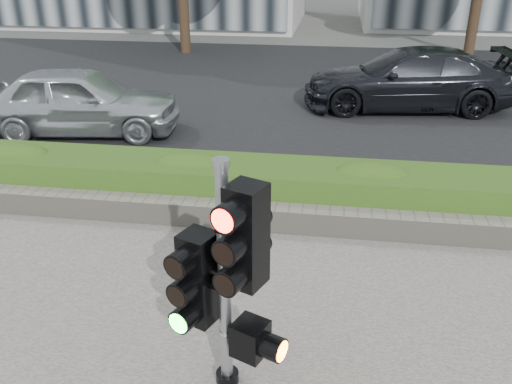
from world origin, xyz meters
The scene contains 8 objects.
ground centered at (0.00, 0.00, 0.00)m, with size 120.00×120.00×0.00m, color #51514C.
road centered at (0.00, 10.00, 0.01)m, with size 60.00×13.00×0.02m, color black.
curb centered at (0.00, 3.15, 0.06)m, with size 60.00×0.25×0.12m, color gray.
stone_wall centered at (0.00, 1.90, 0.20)m, with size 12.00×0.32×0.34m, color gray.
hedge centered at (0.00, 2.55, 0.37)m, with size 12.00×1.00×0.68m, color olive.
traffic_signal centered at (0.12, -1.05, 1.25)m, with size 0.82×0.69×2.21m.
car_silver centered at (-4.30, 5.49, 0.71)m, with size 1.64×4.07×1.39m, color silver.
car_dark centered at (2.61, 8.38, 0.73)m, with size 1.98×4.88×1.42m, color black.
Camera 1 is at (0.89, -4.78, 3.73)m, focal length 38.00 mm.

